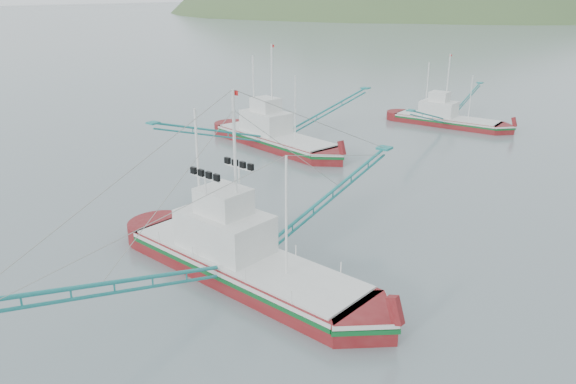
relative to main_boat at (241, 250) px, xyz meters
The scene contains 5 objects.
ground 2.32m from the main_boat, 158.94° to the left, with size 1200.00×1200.00×0.00m, color slate.
main_boat is the anchor object (origin of this frame).
bg_boat_left 29.97m from the main_boat, 124.36° to the left, with size 16.63×28.80×11.80m.
bg_boat_far 46.04m from the main_boat, 97.06° to the left, with size 13.13×23.66×9.57m.
headland_left 403.63m from the main_boat, 116.71° to the left, with size 448.00×308.00×210.00m, color #405B2F.
Camera 1 is at (21.70, -23.00, 16.29)m, focal length 35.00 mm.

